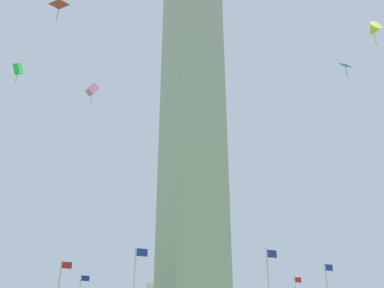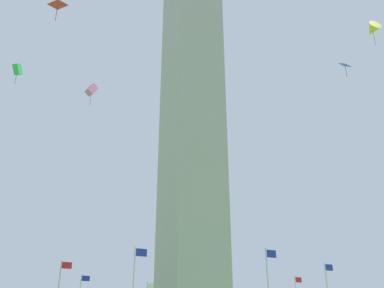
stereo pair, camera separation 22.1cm
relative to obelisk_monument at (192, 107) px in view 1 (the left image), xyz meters
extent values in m
cube|color=#A8A399|center=(0.00, 0.00, -3.63)|extent=(6.65, 6.65, 53.24)
cube|color=red|center=(15.06, 0.00, -21.39)|extent=(1.00, 0.03, 0.64)
cube|color=#1E2D99|center=(10.81, 10.26, -21.39)|extent=(1.00, 0.03, 0.64)
cube|color=white|center=(0.55, 14.51, -21.39)|extent=(1.00, 0.03, 0.64)
cube|color=#1E2D99|center=(-9.71, 10.26, -21.39)|extent=(1.00, 0.03, 0.64)
cube|color=red|center=(-13.96, 0.00, -21.39)|extent=(1.00, 0.03, 0.64)
cube|color=#1E2D99|center=(-9.71, -10.26, -21.39)|extent=(1.00, 0.03, 0.64)
cube|color=#1E2D99|center=(0.55, -14.51, -21.39)|extent=(1.00, 0.03, 0.64)
cube|color=#1E2D99|center=(10.81, -10.26, -21.39)|extent=(1.00, 0.03, 0.64)
cone|color=yellow|center=(2.77, -26.96, -5.77)|extent=(1.30, 1.45, 1.31)
cylinder|color=#A4921C|center=(2.77, -26.96, -6.60)|extent=(0.04, 0.04, 1.25)
cube|color=green|center=(-21.88, -7.94, -5.17)|extent=(1.09, 1.10, 1.15)
cylinder|color=#208035|center=(-21.88, -7.94, -6.06)|extent=(0.04, 0.04, 1.34)
cube|color=red|center=(-19.98, -18.11, -4.98)|extent=(1.52, 1.53, 0.33)
cylinder|color=maroon|center=(-19.98, -18.11, -5.87)|extent=(0.04, 0.04, 1.33)
cube|color=pink|center=(-15.36, -10.32, -6.96)|extent=(1.25, 1.02, 1.26)
cylinder|color=#A44A79|center=(-15.36, -10.32, -7.94)|extent=(0.04, 0.04, 1.46)
cube|color=blue|center=(6.23, -20.72, -4.20)|extent=(1.04, 0.92, 0.55)
cylinder|color=#233C9D|center=(6.23, -20.72, -4.94)|extent=(0.04, 0.04, 1.12)
camera|label=1|loc=(-21.94, -44.94, -27.64)|focal=39.87mm
camera|label=2|loc=(-21.75, -45.04, -27.64)|focal=39.87mm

